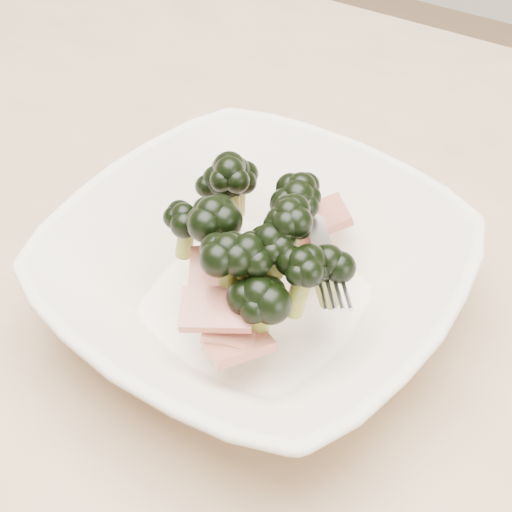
# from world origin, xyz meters

# --- Properties ---
(dining_table) EXTENTS (1.20, 0.80, 0.75)m
(dining_table) POSITION_xyz_m (0.00, 0.00, 0.65)
(dining_table) COLOR tan
(dining_table) RESTS_ON ground
(broccoli_dish) EXTENTS (0.30, 0.30, 0.11)m
(broccoli_dish) POSITION_xyz_m (0.12, -0.06, 0.79)
(broccoli_dish) COLOR silver
(broccoli_dish) RESTS_ON dining_table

